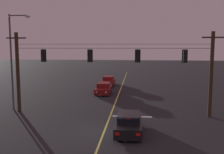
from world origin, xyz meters
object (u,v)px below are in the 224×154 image
traffic_light_leftmost (43,56)px  traffic_light_centre (138,56)px  car_oncoming_lead (104,88)px  car_oncoming_trailing (108,81)px  street_lamp_corner (14,54)px  traffic_light_right_inner (185,56)px  traffic_light_left_inner (90,56)px  car_waiting_near_lane (129,123)px

traffic_light_leftmost → traffic_light_centre: (8.38, 0.00, 0.00)m
car_oncoming_lead → car_oncoming_trailing: same height
traffic_light_centre → street_lamp_corner: street_lamp_corner is taller
traffic_light_centre → traffic_light_right_inner: size_ratio=1.00×
traffic_light_leftmost → traffic_light_left_inner: (4.21, 0.00, 0.00)m
traffic_light_right_inner → car_oncoming_lead: bearing=130.4°
traffic_light_left_inner → car_waiting_near_lane: 7.37m
car_waiting_near_lane → traffic_light_right_inner: bearing=45.2°
traffic_light_right_inner → car_waiting_near_lane: bearing=-134.8°
traffic_light_centre → car_waiting_near_lane: size_ratio=0.28×
traffic_light_leftmost → traffic_light_centre: bearing=0.0°
car_oncoming_trailing → street_lamp_corner: size_ratio=0.50×
traffic_light_leftmost → traffic_light_left_inner: size_ratio=1.00×
car_oncoming_trailing → street_lamp_corner: bearing=-114.2°
traffic_light_centre → car_waiting_near_lane: 6.46m
traffic_light_leftmost → car_oncoming_trailing: traffic_light_leftmost is taller
car_waiting_near_lane → car_oncoming_trailing: 21.34m
traffic_light_left_inner → street_lamp_corner: (-7.29, 0.76, 0.11)m
traffic_light_centre → car_waiting_near_lane: (-0.58, -4.57, -4.53)m
car_oncoming_lead → car_oncoming_trailing: (-0.16, 6.78, 0.00)m
traffic_light_left_inner → traffic_light_right_inner: 8.13m
traffic_light_centre → traffic_light_left_inner: bearing=180.0°
car_oncoming_lead → street_lamp_corner: size_ratio=0.50×
street_lamp_corner → car_oncoming_trailing: bearing=65.8°
street_lamp_corner → traffic_light_leftmost: bearing=-14.0°
traffic_light_right_inner → street_lamp_corner: street_lamp_corner is taller
traffic_light_centre → traffic_light_right_inner: same height
traffic_light_leftmost → street_lamp_corner: size_ratio=0.14×
car_oncoming_lead → traffic_light_centre: bearing=-66.3°
traffic_light_leftmost → car_oncoming_lead: bearing=66.8°
traffic_light_left_inner → car_oncoming_trailing: traffic_light_left_inner is taller
traffic_light_leftmost → traffic_light_right_inner: size_ratio=1.00×
traffic_light_leftmost → car_oncoming_trailing: bearing=76.4°
car_waiting_near_lane → car_oncoming_lead: same height
traffic_light_right_inner → car_oncoming_trailing: 18.98m
car_waiting_near_lane → street_lamp_corner: (-10.88, 5.34, 4.64)m
car_waiting_near_lane → street_lamp_corner: 12.97m
traffic_light_left_inner → traffic_light_centre: bearing=0.0°
traffic_light_left_inner → car_oncoming_lead: (-0.07, 9.65, -4.53)m
traffic_light_centre → traffic_light_right_inner: bearing=0.0°
traffic_light_centre → car_oncoming_lead: 11.47m
traffic_light_right_inner → car_oncoming_trailing: size_ratio=0.28×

